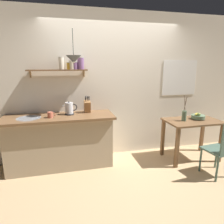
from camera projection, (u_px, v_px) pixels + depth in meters
The scene contains 12 objects.
ground_plane at pixel (121, 168), 3.46m from camera, with size 14.00×14.00×0.00m, color tan.
back_wall at pixel (123, 86), 3.80m from camera, with size 6.80×0.11×2.70m.
kitchen_counter at pixel (61, 141), 3.42m from camera, with size 1.83×0.63×0.92m.
wall_shelf at pixel (68, 66), 3.33m from camera, with size 0.99×0.20×0.33m.
dining_table at pixel (192, 127), 3.67m from camera, with size 0.99×0.61×0.76m.
dining_chair_near at pixel (223, 147), 3.07m from camera, with size 0.45×0.44×0.92m.
fruit_bowl at pixel (198, 116), 3.70m from camera, with size 0.25×0.25×0.13m.
twig_vase at pixel (184, 115), 3.57m from camera, with size 0.08×0.08×0.47m.
electric_kettle at pixel (69, 109), 3.38m from camera, with size 0.24×0.15×0.23m.
knife_block at pixel (87, 106), 3.53m from camera, with size 0.11×0.18×0.30m.
coffee_mug_by_sink at pixel (50, 115), 3.19m from camera, with size 0.13×0.09×0.10m.
pendant_lamp at pixel (74, 59), 3.11m from camera, with size 0.24×0.24×0.52m.
Camera 1 is at (-0.88, -3.01, 1.76)m, focal length 31.71 mm.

